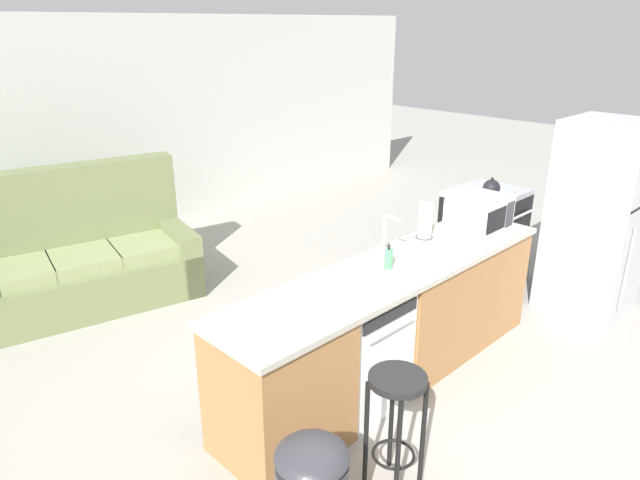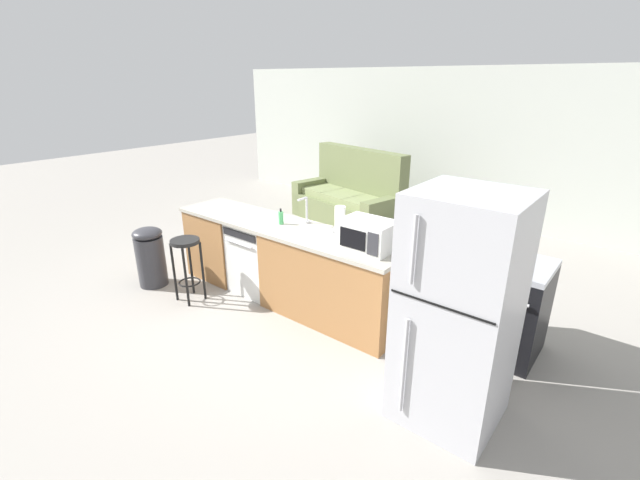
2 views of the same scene
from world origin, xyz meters
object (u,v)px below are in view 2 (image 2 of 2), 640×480
at_px(dishwasher, 260,257).
at_px(refrigerator, 458,313).
at_px(stove_range, 500,305).
at_px(kettle, 485,251).
at_px(paper_towel_roll, 340,220).
at_px(couch, 351,200).
at_px(bar_stool, 187,257).
at_px(microwave, 368,235).
at_px(soap_bottle, 281,218).
at_px(trash_bin, 150,256).

bearing_deg(dishwasher, refrigerator, -11.93).
height_order(stove_range, kettle, kettle).
bearing_deg(paper_towel_roll, couch, 122.73).
relative_size(paper_towel_roll, kettle, 1.38).
bearing_deg(bar_stool, kettle, 21.33).
height_order(stove_range, couch, couch).
bearing_deg(couch, refrigerator, -46.01).
bearing_deg(couch, dishwasher, -76.46).
relative_size(microwave, couch, 0.23).
distance_m(kettle, bar_stool, 3.12).
bearing_deg(soap_bottle, microwave, -1.02).
distance_m(microwave, bar_stool, 2.11).
height_order(microwave, paper_towel_roll, paper_towel_roll).
bearing_deg(dishwasher, stove_range, 11.91).
xyz_separation_m(refrigerator, microwave, (-1.11, 0.55, 0.17)).
relative_size(microwave, kettle, 2.44).
distance_m(refrigerator, trash_bin, 3.77).
bearing_deg(couch, bar_stool, -85.99).
xyz_separation_m(stove_range, soap_bottle, (-2.25, -0.53, 0.52)).
height_order(microwave, trash_bin, microwave).
bearing_deg(dishwasher, paper_towel_roll, 10.99).
xyz_separation_m(paper_towel_roll, kettle, (1.41, 0.22, -0.05)).
height_order(paper_towel_roll, soap_bottle, paper_towel_roll).
relative_size(paper_towel_roll, soap_bottle, 1.60).
xyz_separation_m(paper_towel_roll, trash_bin, (-2.15, -0.95, -0.66)).
bearing_deg(soap_bottle, refrigerator, -14.18).
relative_size(trash_bin, couch, 0.35).
height_order(stove_range, soap_bottle, soap_bottle).
xyz_separation_m(soap_bottle, bar_stool, (-0.79, -0.72, -0.44)).
bearing_deg(kettle, trash_bin, -161.70).
xyz_separation_m(soap_bottle, trash_bin, (-1.48, -0.77, -0.59)).
bearing_deg(trash_bin, stove_range, 19.27).
bearing_deg(paper_towel_roll, bar_stool, -148.42).
bearing_deg(couch, kettle, -37.93).
relative_size(bar_stool, couch, 0.35).
bearing_deg(dishwasher, trash_bin, -146.20).
xyz_separation_m(paper_towel_roll, soap_bottle, (-0.67, -0.18, -0.07)).
distance_m(paper_towel_roll, couch, 3.22).
relative_size(stove_range, kettle, 4.39).
xyz_separation_m(refrigerator, bar_stool, (-3.04, -0.15, -0.33)).
bearing_deg(dishwasher, couch, 103.54).
distance_m(paper_towel_roll, bar_stool, 1.78).
xyz_separation_m(kettle, trash_bin, (-3.56, -1.18, -0.61)).
relative_size(refrigerator, bar_stool, 2.35).
height_order(stove_range, trash_bin, stove_range).
bearing_deg(soap_bottle, kettle, 10.97).
bearing_deg(couch, trash_bin, -96.95).
height_order(dishwasher, kettle, kettle).
bearing_deg(trash_bin, microwave, 16.07).
distance_m(paper_towel_roll, kettle, 1.43).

